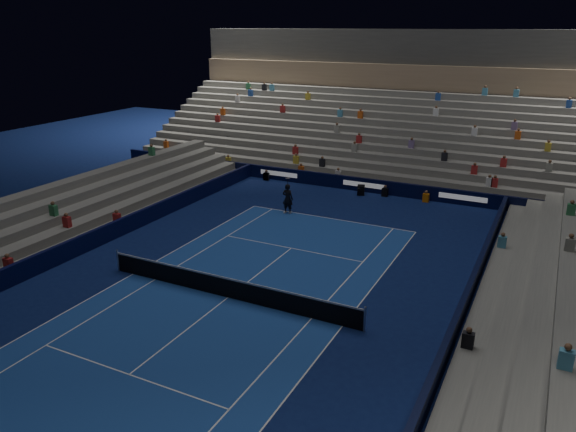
% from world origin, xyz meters
% --- Properties ---
extents(ground, '(90.00, 90.00, 0.00)m').
position_xyz_m(ground, '(0.00, 0.00, 0.00)').
color(ground, '#0C184B').
rests_on(ground, ground).
extents(court_surface, '(10.97, 23.77, 0.01)m').
position_xyz_m(court_surface, '(0.00, 0.00, 0.01)').
color(court_surface, '#1A3F92').
rests_on(court_surface, ground).
extents(sponsor_barrier_far, '(44.00, 0.25, 1.00)m').
position_xyz_m(sponsor_barrier_far, '(0.00, 18.50, 0.50)').
color(sponsor_barrier_far, black).
rests_on(sponsor_barrier_far, ground).
extents(sponsor_barrier_east, '(0.25, 37.00, 1.00)m').
position_xyz_m(sponsor_barrier_east, '(9.70, 0.00, 0.50)').
color(sponsor_barrier_east, black).
rests_on(sponsor_barrier_east, ground).
extents(sponsor_barrier_west, '(0.25, 37.00, 1.00)m').
position_xyz_m(sponsor_barrier_west, '(-9.70, 0.00, 0.50)').
color(sponsor_barrier_west, black).
rests_on(sponsor_barrier_west, ground).
extents(grandstand_main, '(44.00, 15.20, 11.20)m').
position_xyz_m(grandstand_main, '(0.00, 27.90, 3.38)').
color(grandstand_main, slate).
rests_on(grandstand_main, ground).
extents(grandstand_east, '(5.00, 37.00, 2.50)m').
position_xyz_m(grandstand_east, '(13.17, 0.00, 0.92)').
color(grandstand_east, slate).
rests_on(grandstand_east, ground).
extents(grandstand_west, '(5.00, 37.00, 2.50)m').
position_xyz_m(grandstand_west, '(-13.17, 0.00, 0.92)').
color(grandstand_west, slate).
rests_on(grandstand_west, ground).
extents(tennis_net, '(12.90, 0.10, 1.10)m').
position_xyz_m(tennis_net, '(0.00, 0.00, 0.50)').
color(tennis_net, '#B2B2B7').
rests_on(tennis_net, ground).
extents(tennis_player, '(0.74, 0.50, 1.97)m').
position_xyz_m(tennis_player, '(-2.83, 11.61, 0.99)').
color(tennis_player, black).
rests_on(tennis_player, ground).
extents(broadcast_camera, '(0.67, 1.05, 0.68)m').
position_xyz_m(broadcast_camera, '(0.04, 17.64, 0.35)').
color(broadcast_camera, black).
rests_on(broadcast_camera, ground).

